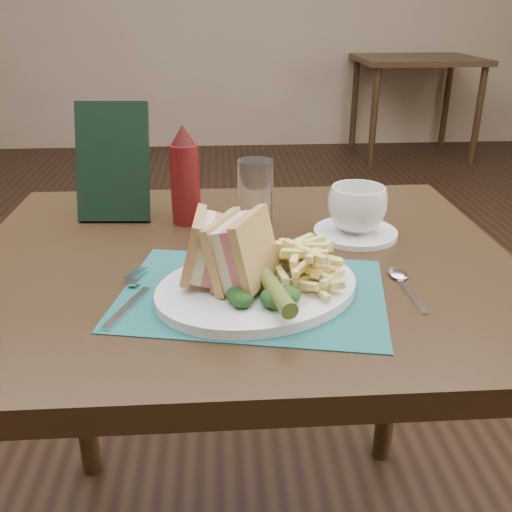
{
  "coord_description": "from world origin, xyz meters",
  "views": [
    {
      "loc": [
        -0.03,
        -1.36,
        1.14
      ],
      "look_at": [
        0.02,
        -0.61,
        0.8
      ],
      "focal_mm": 40.0,
      "sensor_mm": 36.0,
      "label": 1
    }
  ],
  "objects_px": {
    "coffee_cup": "(357,209)",
    "drinking_glass": "(255,196)",
    "check_presenter": "(113,162)",
    "ketchup_bottle": "(185,175)",
    "plate": "(257,288)",
    "placemat": "(252,293)",
    "saucer": "(355,233)",
    "table_bg_right": "(413,107)",
    "table_main": "(243,433)",
    "sandwich_half_b": "(228,248)",
    "sandwich_half_a": "(194,248)"
  },
  "relations": [
    {
      "from": "table_main",
      "to": "ketchup_bottle",
      "type": "bearing_deg",
      "value": 120.13
    },
    {
      "from": "plate",
      "to": "drinking_glass",
      "type": "distance_m",
      "value": 0.26
    },
    {
      "from": "table_bg_right",
      "to": "ketchup_bottle",
      "type": "bearing_deg",
      "value": -114.94
    },
    {
      "from": "table_bg_right",
      "to": "sandwich_half_a",
      "type": "relative_size",
      "value": 9.09
    },
    {
      "from": "placemat",
      "to": "drinking_glass",
      "type": "xyz_separation_m",
      "value": [
        0.02,
        0.26,
        0.06
      ]
    },
    {
      "from": "table_bg_right",
      "to": "sandwich_half_b",
      "type": "bearing_deg",
      "value": -112.21
    },
    {
      "from": "ketchup_bottle",
      "to": "check_presenter",
      "type": "xyz_separation_m",
      "value": [
        -0.14,
        0.04,
        0.02
      ]
    },
    {
      "from": "ketchup_bottle",
      "to": "sandwich_half_a",
      "type": "bearing_deg",
      "value": -85.02
    },
    {
      "from": "placemat",
      "to": "plate",
      "type": "distance_m",
      "value": 0.01
    },
    {
      "from": "placemat",
      "to": "ketchup_bottle",
      "type": "relative_size",
      "value": 2.03
    },
    {
      "from": "saucer",
      "to": "drinking_glass",
      "type": "height_order",
      "value": "drinking_glass"
    },
    {
      "from": "table_bg_right",
      "to": "plate",
      "type": "relative_size",
      "value": 3.0
    },
    {
      "from": "ketchup_bottle",
      "to": "plate",
      "type": "bearing_deg",
      "value": -69.3
    },
    {
      "from": "drinking_glass",
      "to": "coffee_cup",
      "type": "bearing_deg",
      "value": -13.85
    },
    {
      "from": "table_main",
      "to": "sandwich_half_b",
      "type": "distance_m",
      "value": 0.46
    },
    {
      "from": "placemat",
      "to": "drinking_glass",
      "type": "relative_size",
      "value": 2.9
    },
    {
      "from": "coffee_cup",
      "to": "drinking_glass",
      "type": "bearing_deg",
      "value": 166.15
    },
    {
      "from": "drinking_glass",
      "to": "ketchup_bottle",
      "type": "relative_size",
      "value": 0.7
    },
    {
      "from": "coffee_cup",
      "to": "drinking_glass",
      "type": "distance_m",
      "value": 0.18
    },
    {
      "from": "table_main",
      "to": "sandwich_half_a",
      "type": "xyz_separation_m",
      "value": [
        -0.07,
        -0.12,
        0.44
      ]
    },
    {
      "from": "sandwich_half_b",
      "to": "drinking_glass",
      "type": "bearing_deg",
      "value": 104.08
    },
    {
      "from": "saucer",
      "to": "coffee_cup",
      "type": "bearing_deg",
      "value": 0.0
    },
    {
      "from": "sandwich_half_b",
      "to": "ketchup_bottle",
      "type": "height_order",
      "value": "ketchup_bottle"
    },
    {
      "from": "coffee_cup",
      "to": "plate",
      "type": "bearing_deg",
      "value": -131.99
    },
    {
      "from": "saucer",
      "to": "coffee_cup",
      "type": "xyz_separation_m",
      "value": [
        0.0,
        0.0,
        0.05
      ]
    },
    {
      "from": "saucer",
      "to": "drinking_glass",
      "type": "relative_size",
      "value": 1.15
    },
    {
      "from": "saucer",
      "to": "coffee_cup",
      "type": "height_order",
      "value": "coffee_cup"
    },
    {
      "from": "placemat",
      "to": "ketchup_bottle",
      "type": "xyz_separation_m",
      "value": [
        -0.11,
        0.3,
        0.09
      ]
    },
    {
      "from": "placemat",
      "to": "sandwich_half_a",
      "type": "distance_m",
      "value": 0.11
    },
    {
      "from": "plate",
      "to": "coffee_cup",
      "type": "xyz_separation_m",
      "value": [
        0.19,
        0.21,
        0.04
      ]
    },
    {
      "from": "table_bg_right",
      "to": "check_presenter",
      "type": "distance_m",
      "value": 3.83
    },
    {
      "from": "placemat",
      "to": "saucer",
      "type": "relative_size",
      "value": 2.52
    },
    {
      "from": "table_main",
      "to": "saucer",
      "type": "xyz_separation_m",
      "value": [
        0.21,
        0.08,
        0.38
      ]
    },
    {
      "from": "sandwich_half_b",
      "to": "coffee_cup",
      "type": "distance_m",
      "value": 0.31
    },
    {
      "from": "coffee_cup",
      "to": "placemat",
      "type": "bearing_deg",
      "value": -133.22
    },
    {
      "from": "table_main",
      "to": "plate",
      "type": "xyz_separation_m",
      "value": [
        0.02,
        -0.14,
        0.38
      ]
    },
    {
      "from": "sandwich_half_a",
      "to": "sandwich_half_b",
      "type": "xyz_separation_m",
      "value": [
        0.05,
        -0.01,
        0.0
      ]
    },
    {
      "from": "coffee_cup",
      "to": "check_presenter",
      "type": "xyz_separation_m",
      "value": [
        -0.44,
        0.13,
        0.06
      ]
    },
    {
      "from": "table_bg_right",
      "to": "coffee_cup",
      "type": "distance_m",
      "value": 3.76
    },
    {
      "from": "table_main",
      "to": "drinking_glass",
      "type": "xyz_separation_m",
      "value": [
        0.03,
        0.12,
        0.44
      ]
    },
    {
      "from": "coffee_cup",
      "to": "drinking_glass",
      "type": "xyz_separation_m",
      "value": [
        -0.18,
        0.04,
        0.01
      ]
    },
    {
      "from": "table_bg_right",
      "to": "check_presenter",
      "type": "relative_size",
      "value": 4.02
    },
    {
      "from": "drinking_glass",
      "to": "check_presenter",
      "type": "relative_size",
      "value": 0.58
    },
    {
      "from": "saucer",
      "to": "check_presenter",
      "type": "relative_size",
      "value": 0.67
    },
    {
      "from": "table_main",
      "to": "ketchup_bottle",
      "type": "relative_size",
      "value": 4.84
    },
    {
      "from": "placemat",
      "to": "plate",
      "type": "relative_size",
      "value": 1.26
    },
    {
      "from": "coffee_cup",
      "to": "drinking_glass",
      "type": "height_order",
      "value": "drinking_glass"
    },
    {
      "from": "drinking_glass",
      "to": "ketchup_bottle",
      "type": "height_order",
      "value": "ketchup_bottle"
    },
    {
      "from": "table_main",
      "to": "sandwich_half_a",
      "type": "distance_m",
      "value": 0.46
    },
    {
      "from": "saucer",
      "to": "drinking_glass",
      "type": "xyz_separation_m",
      "value": [
        -0.18,
        0.04,
        0.06
      ]
    }
  ]
}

